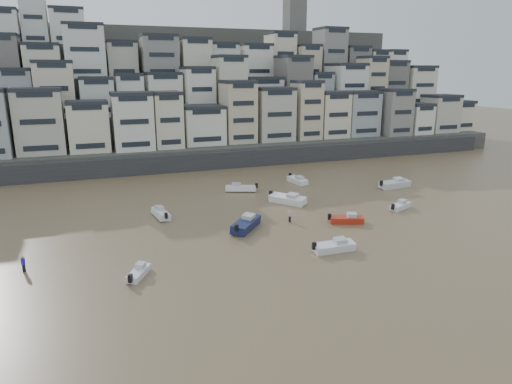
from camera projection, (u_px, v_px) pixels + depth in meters
name	position (u px, v px, depth m)	size (l,w,h in m)	color
ground	(299.00, 359.00, 32.22)	(400.00, 400.00, 0.00)	brown
harbor_wall	(206.00, 161.00, 93.99)	(140.00, 3.00, 3.50)	#38383A
hillside	(186.00, 95.00, 128.76)	(141.04, 66.00, 50.00)	#4C4C47
boat_a	(334.00, 245.00, 51.24)	(5.30, 1.73, 1.44)	silver
boat_b	(347.00, 218.00, 60.83)	(4.87, 1.59, 1.33)	#AD2715
boat_c	(246.00, 222.00, 58.45)	(6.62, 2.17, 1.81)	#161C44
boat_d	(400.00, 205.00, 67.04)	(4.55, 1.49, 1.24)	silver
boat_e	(287.00, 198.00, 69.75)	(6.32, 2.07, 1.72)	white
boat_f	(161.00, 212.00, 63.19)	(5.12, 1.67, 1.40)	white
boat_g	(395.00, 183.00, 79.22)	(6.47, 2.12, 1.76)	silver
boat_h	(241.00, 187.00, 76.82)	(5.60, 1.83, 1.53)	white
boat_i	(297.00, 179.00, 82.31)	(5.43, 1.78, 1.48)	white
boat_j	(138.00, 271.00, 45.01)	(4.02, 1.32, 1.10)	white
person_blue	(23.00, 264.00, 45.97)	(0.44, 0.44, 1.74)	#2919BB
person_pink	(290.00, 216.00, 61.19)	(0.44, 0.44, 1.74)	#D294A4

